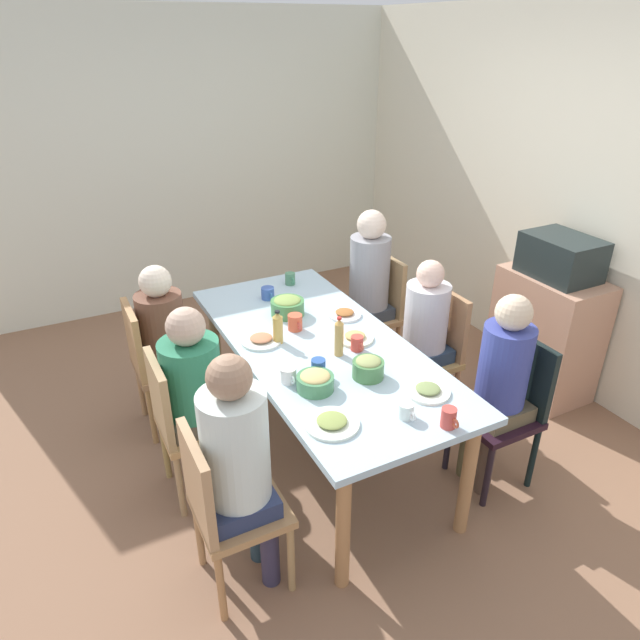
{
  "coord_description": "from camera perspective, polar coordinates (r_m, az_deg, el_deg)",
  "views": [
    {
      "loc": [
        2.55,
        -1.31,
        2.4
      ],
      "look_at": [
        0.0,
        0.0,
        0.92
      ],
      "focal_mm": 31.71,
      "sensor_mm": 36.0,
      "label": 1
    }
  ],
  "objects": [
    {
      "name": "person_5",
      "position": [
        3.25,
        17.77,
        -5.57
      ],
      "size": [
        0.3,
        0.3,
        1.2
      ],
      "color": "brown",
      "rests_on": "ground_plane"
    },
    {
      "name": "cup_6",
      "position": [
        3.21,
        3.78,
        -2.37
      ],
      "size": [
        0.11,
        0.07,
        0.09
      ],
      "color": "#D34338",
      "rests_on": "dining_table"
    },
    {
      "name": "bowl_1",
      "position": [
        2.87,
        -0.48,
        -6.2
      ],
      "size": [
        0.19,
        0.19,
        0.1
      ],
      "color": "#458153",
      "rests_on": "dining_table"
    },
    {
      "name": "side_cabinet",
      "position": [
        4.37,
        21.75,
        -1.31
      ],
      "size": [
        0.7,
        0.44,
        0.9
      ],
      "primitive_type": "cube",
      "color": "tan",
      "rests_on": "ground_plane"
    },
    {
      "name": "cup_1",
      "position": [
        3.83,
        -5.28,
        2.7
      ],
      "size": [
        0.12,
        0.09,
        0.08
      ],
      "color": "#3A58A6",
      "rests_on": "dining_table"
    },
    {
      "name": "dining_table",
      "position": [
        3.34,
        -0.0,
        -3.51
      ],
      "size": [
        2.09,
        0.93,
        0.77
      ],
      "color": "#ACC7D6",
      "rests_on": "ground_plane"
    },
    {
      "name": "bowl_2",
      "position": [
        2.97,
        4.88,
        -4.79
      ],
      "size": [
        0.17,
        0.17,
        0.11
      ],
      "color": "#467A44",
      "rests_on": "dining_table"
    },
    {
      "name": "chair_1",
      "position": [
        3.84,
        11.31,
        -2.81
      ],
      "size": [
        0.4,
        0.4,
        0.9
      ],
      "color": "tan",
      "rests_on": "ground_plane"
    },
    {
      "name": "plate_1",
      "position": [
        3.32,
        -5.94,
        -2.0
      ],
      "size": [
        0.24,
        0.24,
        0.04
      ],
      "color": "silver",
      "rests_on": "dining_table"
    },
    {
      "name": "chair_5",
      "position": [
        3.41,
        18.43,
        -7.96
      ],
      "size": [
        0.4,
        0.4,
        0.9
      ],
      "color": "black",
      "rests_on": "ground_plane"
    },
    {
      "name": "person_3",
      "position": [
        3.72,
        -15.4,
        -1.26
      ],
      "size": [
        0.3,
        0.3,
        1.14
      ],
      "color": "#493D3E",
      "rests_on": "ground_plane"
    },
    {
      "name": "plate_2",
      "position": [
        2.65,
        1.21,
        -10.31
      ],
      "size": [
        0.26,
        0.26,
        0.04
      ],
      "color": "white",
      "rests_on": "dining_table"
    },
    {
      "name": "bottle_0",
      "position": [
        3.13,
        1.93,
        -1.76
      ],
      "size": [
        0.05,
        0.05,
        0.24
      ],
      "color": "tan",
      "rests_on": "dining_table"
    },
    {
      "name": "plate_4",
      "position": [
        3.33,
        3.55,
        -1.76
      ],
      "size": [
        0.22,
        0.22,
        0.04
      ],
      "color": "#ECE8CA",
      "rests_on": "dining_table"
    },
    {
      "name": "wall_left",
      "position": [
        5.51,
        -13.29,
        15.08
      ],
      "size": [
        0.12,
        4.24,
        2.6
      ],
      "primitive_type": "cube",
      "color": "silver",
      "rests_on": "ground_plane"
    },
    {
      "name": "chair_4",
      "position": [
        3.21,
        -13.74,
        -9.7
      ],
      "size": [
        0.4,
        0.4,
        0.9
      ],
      "color": "tan",
      "rests_on": "ground_plane"
    },
    {
      "name": "cup_3",
      "position": [
        2.93,
        -3.19,
        -5.56
      ],
      "size": [
        0.12,
        0.08,
        0.08
      ],
      "color": "white",
      "rests_on": "dining_table"
    },
    {
      "name": "cup_2",
      "position": [
        4.05,
        -3.01,
        4.17
      ],
      "size": [
        0.11,
        0.07,
        0.08
      ],
      "color": "#4B825F",
      "rests_on": "dining_table"
    },
    {
      "name": "bottle_1",
      "position": [
        3.27,
        -4.28,
        -0.78
      ],
      "size": [
        0.06,
        0.06,
        0.21
      ],
      "color": "gold",
      "rests_on": "dining_table"
    },
    {
      "name": "bowl_0",
      "position": [
        3.6,
        -3.3,
        1.42
      ],
      "size": [
        0.21,
        0.21,
        0.12
      ],
      "color": "#458348",
      "rests_on": "dining_table"
    },
    {
      "name": "person_2",
      "position": [
        2.55,
        -8.22,
        -13.56
      ],
      "size": [
        0.3,
        0.3,
        1.26
      ],
      "color": "#243946",
      "rests_on": "ground_plane"
    },
    {
      "name": "chair_3",
      "position": [
        3.79,
        -16.42,
        -3.88
      ],
      "size": [
        0.4,
        0.4,
        0.9
      ],
      "color": "#A57550",
      "rests_on": "ground_plane"
    },
    {
      "name": "cup_5",
      "position": [
        2.71,
        8.72,
        -9.04
      ],
      "size": [
        0.11,
        0.07,
        0.08
      ],
      "color": "white",
      "rests_on": "dining_table"
    },
    {
      "name": "chair_0",
      "position": [
        4.33,
        5.76,
        1.28
      ],
      "size": [
        0.4,
        0.4,
        0.9
      ],
      "color": "tan",
      "rests_on": "ground_plane"
    },
    {
      "name": "ground_plane",
      "position": [
        3.74,
        -0.0,
        -12.64
      ],
      "size": [
        6.3,
        6.3,
        0.0
      ],
      "primitive_type": "plane",
      "color": "#876048"
    },
    {
      "name": "plate_3",
      "position": [
        2.91,
        10.83,
        -7.01
      ],
      "size": [
        0.23,
        0.23,
        0.04
      ],
      "color": "white",
      "rests_on": "dining_table"
    },
    {
      "name": "person_0",
      "position": [
        4.18,
        4.87,
        4.13
      ],
      "size": [
        0.3,
        0.3,
        1.28
      ],
      "color": "#3B4944",
      "rests_on": "ground_plane"
    },
    {
      "name": "microwave",
      "position": [
        4.14,
        23.15,
        5.88
      ],
      "size": [
        0.48,
        0.36,
        0.28
      ],
      "primitive_type": "cube",
      "color": "#1F292A",
      "rests_on": "side_cabinet"
    },
    {
      "name": "cup_0",
      "position": [
        3.42,
        -2.52,
        -0.24
      ],
      "size": [
        0.12,
        0.09,
        0.1
      ],
      "color": "#D65436",
      "rests_on": "dining_table"
    },
    {
      "name": "person_1",
      "position": [
        3.7,
        10.41,
        -0.88
      ],
      "size": [
        0.3,
        0.3,
        1.15
      ],
      "color": "#362C54",
      "rests_on": "ground_plane"
    },
    {
      "name": "person_4",
      "position": [
        3.11,
        -12.52,
        -6.43
      ],
      "size": [
        0.32,
        0.32,
        1.17
      ],
      "color": "brown",
      "rests_on": "ground_plane"
    },
    {
      "name": "chair_2",
      "position": [
        2.69,
        -9.77,
        -17.88
      ],
      "size": [
        0.4,
        0.4,
        0.9
      ],
      "color": "#AE7E4F",
      "rests_on": "ground_plane"
    },
    {
      "name": "cup_7",
      "position": [
        2.97,
        -0.15,
        -4.84
      ],
      "size": [
        0.11,
        0.08,
        0.1
      ],
      "color": "#2A5097",
      "rests_on": "dining_table"
    },
    {
      "name": "wall_back",
      "position": [
        4.37,
        25.26,
        10.12
      ],
      "size": [
        5.49,
        0.12,
        2.6
      ],
      "primitive_type": "cube",
      "color": "beige",
      "rests_on": "ground_plane"
    },
    {
      "name": "plate_0",
      "position": [
        3.6,
        2.5,
        0.62
      ],
      "size": [
        0.21,
        0.21,
        0.04
      ],
      "color": "white",
      "rests_on": "dining_table"
    },
    {
      "name": "cup_4",
      "position": [
        2.68,
        12.87,
        -9.61
      ],
      "size": [
        0.11,
        0.07,
        0.1
      ],
      "color": "#C5453D",
      "rests_on": "dining_table"
    }
  ]
}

